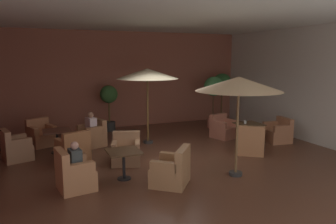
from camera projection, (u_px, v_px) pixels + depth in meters
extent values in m
cube|color=#553223|center=(174.00, 159.00, 8.98)|extent=(9.85, 9.47, 0.02)
cube|color=#995744|center=(128.00, 80.00, 12.94)|extent=(9.85, 0.08, 3.82)
cube|color=silver|center=(311.00, 85.00, 10.49)|extent=(0.08, 9.47, 3.82)
cube|color=silver|center=(175.00, 17.00, 8.33)|extent=(9.85, 9.47, 0.06)
cylinder|color=black|center=(248.00, 143.00, 10.49)|extent=(0.44, 0.44, 0.02)
cylinder|color=black|center=(249.00, 134.00, 10.44)|extent=(0.07, 0.07, 0.65)
cube|color=#503821|center=(249.00, 124.00, 10.38)|extent=(0.80, 0.80, 0.03)
cube|color=#AB6D4A|center=(277.00, 136.00, 10.71)|extent=(0.83, 0.88, 0.41)
cube|color=#AB6D4A|center=(285.00, 123.00, 10.71)|extent=(0.27, 0.80, 0.39)
cube|color=#AB6D4A|center=(282.00, 129.00, 10.33)|extent=(0.58, 0.22, 0.22)
cube|color=#AB6D4A|center=(271.00, 125.00, 10.96)|extent=(0.58, 0.22, 0.22)
cube|color=#B16952|center=(224.00, 132.00, 11.25)|extent=(0.93, 0.93, 0.41)
cube|color=#B16952|center=(218.00, 119.00, 11.41)|extent=(0.76, 0.37, 0.41)
cube|color=#B16952|center=(231.00, 122.00, 11.36)|extent=(0.29, 0.59, 0.22)
cube|color=#B16952|center=(219.00, 125.00, 10.97)|extent=(0.29, 0.59, 0.22)
cube|color=#B5774B|center=(249.00, 146.00, 9.46)|extent=(1.11, 1.11, 0.42)
cube|color=#B5774B|center=(250.00, 134.00, 9.09)|extent=(0.75, 0.60, 0.45)
cube|color=#B5774B|center=(238.00, 135.00, 9.52)|extent=(0.48, 0.59, 0.18)
cube|color=#B5774B|center=(261.00, 136.00, 9.38)|extent=(0.48, 0.59, 0.18)
cylinder|color=black|center=(58.00, 152.00, 9.51)|extent=(0.39, 0.39, 0.02)
cylinder|color=black|center=(57.00, 142.00, 9.46)|extent=(0.07, 0.07, 0.65)
cube|color=#532F22|center=(57.00, 131.00, 9.40)|extent=(0.81, 0.81, 0.03)
cube|color=#A9724A|center=(92.00, 139.00, 10.19)|extent=(0.92, 0.92, 0.44)
cube|color=#A9724A|center=(99.00, 125.00, 10.30)|extent=(0.38, 0.74, 0.41)
cube|color=#A9724A|center=(94.00, 131.00, 9.88)|extent=(0.58, 0.30, 0.24)
cube|color=#A9724A|center=(86.00, 128.00, 10.33)|extent=(0.58, 0.30, 0.24)
cube|color=#B16D47|center=(42.00, 139.00, 10.25)|extent=(0.97, 1.01, 0.42)
cube|color=#B16D47|center=(37.00, 125.00, 10.40)|extent=(0.73, 0.43, 0.43)
cube|color=#B16D47|center=(51.00, 128.00, 10.37)|extent=(0.36, 0.63, 0.22)
cube|color=#B16D47|center=(33.00, 131.00, 9.97)|extent=(0.36, 0.63, 0.22)
cube|color=#A77956|center=(18.00, 153.00, 8.81)|extent=(0.87, 0.88, 0.41)
cube|color=#A77956|center=(5.00, 139.00, 8.57)|extent=(0.34, 0.73, 0.46)
cube|color=#A77956|center=(16.00, 139.00, 9.00)|extent=(0.57, 0.28, 0.24)
cube|color=#A77956|center=(21.00, 143.00, 8.56)|extent=(0.57, 0.28, 0.24)
cube|color=#B17145|center=(73.00, 154.00, 8.63)|extent=(0.93, 0.98, 0.45)
cube|color=#B17145|center=(77.00, 140.00, 8.32)|extent=(0.75, 0.38, 0.44)
cube|color=#B17145|center=(61.00, 144.00, 8.43)|extent=(0.30, 0.63, 0.20)
cube|color=#B17145|center=(82.00, 140.00, 8.80)|extent=(0.30, 0.63, 0.20)
cylinder|color=black|center=(124.00, 178.00, 7.44)|extent=(0.32, 0.32, 0.02)
cylinder|color=black|center=(124.00, 166.00, 7.39)|extent=(0.07, 0.07, 0.65)
cube|color=#47301C|center=(124.00, 151.00, 7.33)|extent=(0.75, 0.75, 0.03)
cube|color=#B5794F|center=(76.00, 179.00, 6.84)|extent=(0.82, 0.85, 0.44)
cube|color=#B5794F|center=(62.00, 161.00, 6.62)|extent=(0.27, 0.77, 0.45)
cube|color=#B5794F|center=(73.00, 160.00, 7.05)|extent=(0.57, 0.24, 0.22)
cube|color=#B5794F|center=(81.00, 168.00, 6.55)|extent=(0.57, 0.24, 0.22)
cube|color=#A6774D|center=(170.00, 175.00, 7.10)|extent=(1.09, 1.10, 0.42)
cube|color=#A6774D|center=(183.00, 158.00, 6.95)|extent=(0.64, 0.73, 0.43)
cube|color=#A6774D|center=(164.00, 166.00, 6.75)|extent=(0.55, 0.48, 0.20)
cube|color=#A6774D|center=(172.00, 157.00, 7.37)|extent=(0.55, 0.48, 0.20)
cube|color=#A47753|center=(126.00, 156.00, 8.50)|extent=(0.92, 0.93, 0.41)
cube|color=#A47753|center=(126.00, 139.00, 8.72)|extent=(0.75, 0.38, 0.41)
cube|color=#A47753|center=(138.00, 145.00, 8.44)|extent=(0.29, 0.59, 0.20)
cube|color=#A47753|center=(114.00, 146.00, 8.39)|extent=(0.29, 0.59, 0.20)
cylinder|color=#2D2D2D|center=(235.00, 173.00, 7.68)|extent=(0.32, 0.32, 0.08)
cylinder|color=brown|center=(237.00, 128.00, 7.49)|extent=(0.06, 0.06, 2.31)
cone|color=#DDB889|center=(239.00, 84.00, 7.32)|extent=(2.00, 2.00, 0.33)
cylinder|color=#2D2D2D|center=(148.00, 142.00, 10.59)|extent=(0.32, 0.32, 0.08)
cylinder|color=brown|center=(148.00, 107.00, 10.39)|extent=(0.06, 0.06, 2.40)
cone|color=beige|center=(147.00, 74.00, 10.21)|extent=(2.00, 2.00, 0.32)
cylinder|color=#A4604D|center=(213.00, 122.00, 12.89)|extent=(0.46, 0.46, 0.43)
cylinder|color=brown|center=(213.00, 106.00, 12.78)|extent=(0.06, 0.06, 0.92)
sphere|color=#428C4D|center=(214.00, 86.00, 12.64)|extent=(0.77, 0.77, 0.77)
cylinder|color=#30302F|center=(110.00, 126.00, 12.35)|extent=(0.43, 0.43, 0.35)
cylinder|color=brown|center=(109.00, 112.00, 12.26)|extent=(0.06, 0.06, 0.78)
sphere|color=#356731|center=(109.00, 94.00, 12.14)|extent=(0.67, 0.67, 0.67)
cylinder|color=#333029|center=(221.00, 119.00, 13.91)|extent=(0.36, 0.36, 0.30)
cylinder|color=brown|center=(221.00, 103.00, 13.80)|extent=(0.06, 0.06, 1.08)
sphere|color=#316934|center=(222.00, 83.00, 13.65)|extent=(0.81, 0.81, 0.81)
cube|color=silver|center=(91.00, 125.00, 10.11)|extent=(0.34, 0.41, 0.48)
sphere|color=#A4775A|center=(91.00, 115.00, 10.05)|extent=(0.19, 0.19, 0.19)
cube|color=#394143|center=(75.00, 159.00, 6.76)|extent=(0.28, 0.37, 0.44)
sphere|color=tan|center=(74.00, 146.00, 6.71)|extent=(0.17, 0.17, 0.17)
cylinder|color=white|center=(245.00, 122.00, 10.34)|extent=(0.08, 0.08, 0.11)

